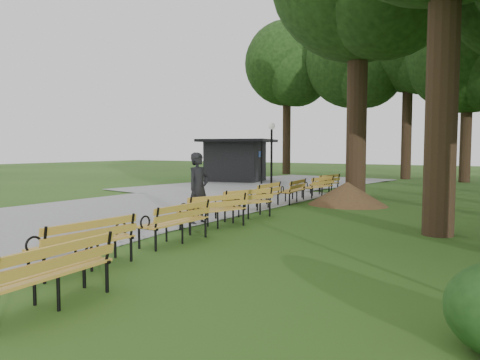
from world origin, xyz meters
The scene contains 15 objects.
ground centered at (0.00, 0.00, 0.00)m, with size 100.00×100.00×0.00m, color #264C15.
path centered at (-4.00, 3.00, 0.03)m, with size 12.00×38.00×0.06m, color gray.
person centered at (-0.24, 1.34, 0.95)m, with size 0.69×0.46×1.90m, color black.
kiosk centered at (-7.61, 14.93, 1.28)m, with size 4.09×3.56×2.56m, color black, non-canonical shape.
lamp_post centered at (-2.69, 10.21, 2.30)m, with size 0.32×0.32×3.20m.
dirt_mound centered at (1.83, 7.32, 0.42)m, with size 2.37×2.37×0.83m, color #47301C.
bench_0 centered at (1.90, -4.70, 0.44)m, with size 1.90×0.64×0.88m, color #B7862A, non-canonical shape.
bench_1 centered at (0.81, -3.24, 0.44)m, with size 1.90×0.64×0.88m, color #B7862A, non-canonical shape.
bench_2 centered at (0.72, -0.80, 0.44)m, with size 1.90×0.64×0.88m, color #B7862A, non-canonical shape.
bench_3 centered at (0.37, 1.11, 0.44)m, with size 1.90×0.64×0.88m, color #B7862A, non-canonical shape.
bench_4 centered at (0.23, 2.86, 0.44)m, with size 1.90×0.64×0.88m, color #B7862A, non-canonical shape.
bench_5 centered at (-0.33, 5.01, 0.44)m, with size 1.90×0.64×0.88m, color #B7862A, non-canonical shape.
bench_6 centered at (-0.19, 6.99, 0.44)m, with size 1.90×0.64×0.88m, color #B7862A, non-canonical shape.
bench_7 centered at (-0.05, 9.22, 0.44)m, with size 1.90×0.64×0.88m, color #B7862A, non-canonical shape.
bench_8 centered at (-0.35, 10.85, 0.44)m, with size 1.90×0.64×0.88m, color #B7862A, non-canonical shape.
Camera 1 is at (6.85, -8.13, 2.00)m, focal length 33.61 mm.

